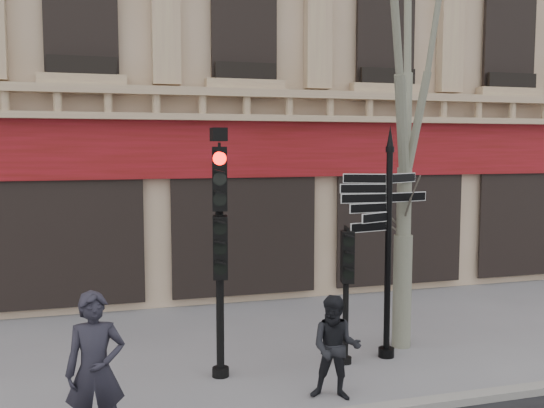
% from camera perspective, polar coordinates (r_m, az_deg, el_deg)
% --- Properties ---
extents(ground, '(80.00, 80.00, 0.00)m').
position_cam_1_polar(ground, '(9.95, 4.43, -16.16)').
color(ground, slate).
rests_on(ground, ground).
extents(fingerpost, '(1.72, 1.72, 4.01)m').
position_cam_1_polar(fingerpost, '(10.51, 10.95, 0.07)').
color(fingerpost, black).
rests_on(fingerpost, ground).
extents(traffic_signal_main, '(0.48, 0.38, 3.95)m').
position_cam_1_polar(traffic_signal_main, '(9.47, -4.98, -1.66)').
color(traffic_signal_main, black).
rests_on(traffic_signal_main, ground).
extents(traffic_signal_secondary, '(0.44, 0.36, 2.27)m').
position_cam_1_polar(traffic_signal_secondary, '(10.24, 6.99, -6.31)').
color(traffic_signal_secondary, black).
rests_on(traffic_signal_secondary, ground).
extents(plane_tree, '(3.00, 3.00, 7.98)m').
position_cam_1_polar(plane_tree, '(11.24, 12.63, 15.25)').
color(plane_tree, gray).
rests_on(plane_tree, ground).
extents(pedestrian_a, '(0.72, 0.49, 1.94)m').
position_cam_1_polar(pedestrian_a, '(7.82, -16.29, -14.89)').
color(pedestrian_a, '#21202A').
rests_on(pedestrian_a, ground).
extents(pedestrian_b, '(0.92, 0.85, 1.53)m').
position_cam_1_polar(pedestrian_b, '(9.04, 6.02, -13.30)').
color(pedestrian_b, black).
rests_on(pedestrian_b, ground).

